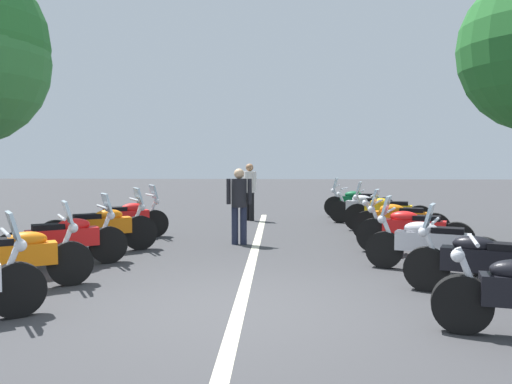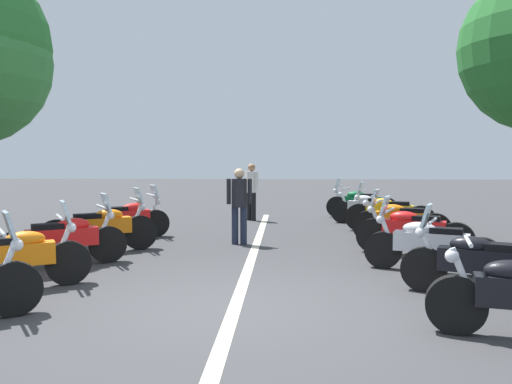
{
  "view_description": "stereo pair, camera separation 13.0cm",
  "coord_description": "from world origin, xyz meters",
  "views": [
    {
      "loc": [
        -5.91,
        -0.47,
        1.78
      ],
      "look_at": [
        4.49,
        0.0,
        1.11
      ],
      "focal_mm": 35.64,
      "sensor_mm": 36.0,
      "label": 1
    },
    {
      "loc": [
        -5.91,
        -0.6,
        1.78
      ],
      "look_at": [
        4.49,
        0.0,
        1.11
      ],
      "focal_mm": 35.64,
      "sensor_mm": 36.0,
      "label": 2
    }
  ],
  "objects": [
    {
      "name": "ground_plane",
      "position": [
        0.0,
        0.0,
        0.0
      ],
      "size": [
        80.0,
        80.0,
        0.0
      ],
      "primitive_type": "plane",
      "color": "#38383A"
    },
    {
      "name": "motorcycle_left_row_4",
      "position": [
        5.19,
        2.92,
        0.46
      ],
      "size": [
        1.17,
        1.75,
        1.2
      ],
      "rotation": [
        0.0,
        0.0,
        -1.01
      ],
      "color": "black",
      "rests_on": "ground_plane"
    },
    {
      "name": "bystander_1",
      "position": [
        4.62,
        0.36,
        0.93
      ],
      "size": [
        0.32,
        0.53,
        1.59
      ],
      "rotation": [
        0.0,
        0.0,
        3.17
      ],
      "color": "#1E2338",
      "rests_on": "ground_plane"
    },
    {
      "name": "bystander_0",
      "position": [
        8.77,
        0.38,
        0.97
      ],
      "size": [
        0.39,
        0.41,
        1.66
      ],
      "rotation": [
        0.0,
        0.0,
        5.54
      ],
      "color": "black",
      "rests_on": "ground_plane"
    },
    {
      "name": "motorcycle_right_row_3",
      "position": [
        3.59,
        -2.95,
        0.47
      ],
      "size": [
        0.98,
        2.04,
        1.22
      ],
      "rotation": [
        0.0,
        0.0,
        1.21
      ],
      "color": "black",
      "rests_on": "ground_plane"
    },
    {
      "name": "motorcycle_left_row_3",
      "position": [
        3.51,
        2.9,
        0.48
      ],
      "size": [
        1.27,
        1.97,
        1.23
      ],
      "rotation": [
        0.0,
        0.0,
        -1.03
      ],
      "color": "black",
      "rests_on": "ground_plane"
    },
    {
      "name": "motorcycle_right_row_5",
      "position": [
        6.58,
        -3.12,
        0.48
      ],
      "size": [
        0.9,
        2.1,
        1.23
      ],
      "rotation": [
        0.0,
        0.0,
        1.28
      ],
      "color": "black",
      "rests_on": "ground_plane"
    },
    {
      "name": "motorcycle_left_row_1",
      "position": [
        0.7,
        3.08,
        0.46
      ],
      "size": [
        1.19,
        1.87,
        1.2
      ],
      "rotation": [
        0.0,
        0.0,
        -1.04
      ],
      "color": "black",
      "rests_on": "ground_plane"
    },
    {
      "name": "motorcycle_left_row_2",
      "position": [
        2.22,
        3.05,
        0.47
      ],
      "size": [
        1.27,
        1.85,
        1.21
      ],
      "rotation": [
        0.0,
        0.0,
        -0.99
      ],
      "color": "black",
      "rests_on": "ground_plane"
    },
    {
      "name": "motorcycle_right_row_7",
      "position": [
        9.6,
        -2.89,
        0.47
      ],
      "size": [
        0.88,
        2.1,
        1.21
      ],
      "rotation": [
        0.0,
        0.0,
        1.3
      ],
      "color": "black",
      "rests_on": "ground_plane"
    },
    {
      "name": "motorcycle_right_row_2",
      "position": [
        2.15,
        -2.86,
        0.46
      ],
      "size": [
        1.0,
        1.99,
        1.19
      ],
      "rotation": [
        0.0,
        0.0,
        1.19
      ],
      "color": "black",
      "rests_on": "ground_plane"
    },
    {
      "name": "motorcycle_right_row_6",
      "position": [
        8.04,
        -2.89,
        0.45
      ],
      "size": [
        1.06,
        2.04,
        0.99
      ],
      "rotation": [
        0.0,
        0.0,
        1.16
      ],
      "color": "black",
      "rests_on": "ground_plane"
    },
    {
      "name": "lane_centre_stripe",
      "position": [
        2.86,
        0.0,
        0.0
      ],
      "size": [
        14.84,
        0.16,
        0.01
      ],
      "primitive_type": "cube",
      "color": "beige",
      "rests_on": "ground_plane"
    },
    {
      "name": "motorcycle_right_row_1",
      "position": [
        0.68,
        -3.13,
        0.46
      ],
      "size": [
        1.05,
        2.0,
        1.19
      ],
      "rotation": [
        0.0,
        0.0,
        1.16
      ],
      "color": "black",
      "rests_on": "ground_plane"
    },
    {
      "name": "motorcycle_right_row_4",
      "position": [
        5.04,
        -3.06,
        0.46
      ],
      "size": [
        0.89,
        2.01,
        1.01
      ],
      "rotation": [
        0.0,
        0.0,
        1.28
      ],
      "color": "black",
      "rests_on": "ground_plane"
    }
  ]
}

